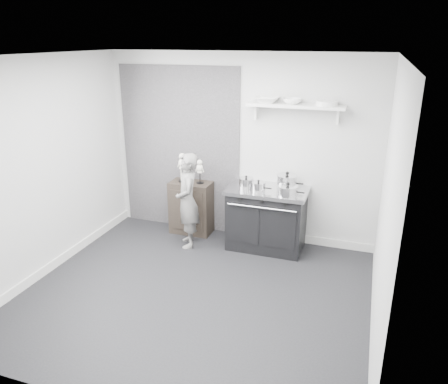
# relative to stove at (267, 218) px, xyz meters

# --- Properties ---
(ground) EXTENTS (4.00, 4.00, 0.00)m
(ground) POSITION_rel_stove_xyz_m (-0.51, -1.48, -0.45)
(ground) COLOR black
(ground) RESTS_ON ground
(room_shell) EXTENTS (4.02, 3.62, 2.71)m
(room_shell) POSITION_rel_stove_xyz_m (-0.60, -1.33, 1.19)
(room_shell) COLOR #BDBCBA
(room_shell) RESTS_ON ground
(wall_shelf) EXTENTS (1.30, 0.26, 0.24)m
(wall_shelf) POSITION_rel_stove_xyz_m (0.29, 0.20, 1.56)
(wall_shelf) COLOR silver
(wall_shelf) RESTS_ON room_shell
(stove) EXTENTS (1.11, 0.69, 0.89)m
(stove) POSITION_rel_stove_xyz_m (0.00, 0.00, 0.00)
(stove) COLOR black
(stove) RESTS_ON ground
(side_cabinet) EXTENTS (0.63, 0.36, 0.81)m
(side_cabinet) POSITION_rel_stove_xyz_m (-1.22, 0.13, -0.04)
(side_cabinet) COLOR black
(side_cabinet) RESTS_ON ground
(child) EXTENTS (0.52, 0.60, 1.38)m
(child) POSITION_rel_stove_xyz_m (-1.08, -0.31, 0.24)
(child) COLOR slate
(child) RESTS_ON ground
(pot_front_left) EXTENTS (0.29, 0.20, 0.19)m
(pot_front_left) POSITION_rel_stove_xyz_m (-0.29, -0.09, 0.52)
(pot_front_left) COLOR silver
(pot_front_left) RESTS_ON stove
(pot_back_right) EXTENTS (0.37, 0.29, 0.25)m
(pot_back_right) POSITION_rel_stove_xyz_m (0.25, 0.09, 0.54)
(pot_back_right) COLOR silver
(pot_back_right) RESTS_ON stove
(pot_front_right) EXTENTS (0.37, 0.28, 0.18)m
(pot_front_right) POSITION_rel_stove_xyz_m (0.31, -0.18, 0.51)
(pot_front_right) COLOR silver
(pot_front_right) RESTS_ON stove
(pot_front_center) EXTENTS (0.28, 0.19, 0.17)m
(pot_front_center) POSITION_rel_stove_xyz_m (-0.10, -0.15, 0.51)
(pot_front_center) COLOR silver
(pot_front_center) RESTS_ON stove
(skeleton_full) EXTENTS (0.14, 0.09, 0.51)m
(skeleton_full) POSITION_rel_stove_xyz_m (-1.35, 0.13, 0.62)
(skeleton_full) COLOR white
(skeleton_full) RESTS_ON side_cabinet
(skeleton_torso) EXTENTS (0.12, 0.08, 0.42)m
(skeleton_torso) POSITION_rel_stove_xyz_m (-1.07, 0.13, 0.57)
(skeleton_torso) COLOR white
(skeleton_torso) RESTS_ON side_cabinet
(bowl_large) EXTENTS (0.33, 0.33, 0.08)m
(bowl_large) POSITION_rel_stove_xyz_m (-0.10, 0.19, 1.63)
(bowl_large) COLOR white
(bowl_large) RESTS_ON wall_shelf
(bowl_small) EXTENTS (0.24, 0.24, 0.07)m
(bowl_small) POSITION_rel_stove_xyz_m (0.24, 0.19, 1.63)
(bowl_small) COLOR white
(bowl_small) RESTS_ON wall_shelf
(plate_stack) EXTENTS (0.28, 0.28, 0.06)m
(plate_stack) POSITION_rel_stove_xyz_m (0.69, 0.19, 1.62)
(plate_stack) COLOR white
(plate_stack) RESTS_ON wall_shelf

